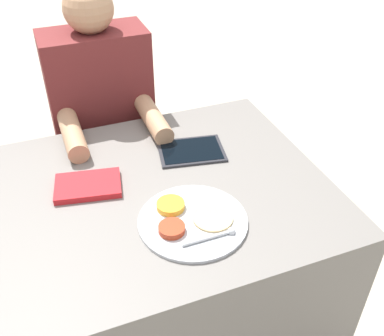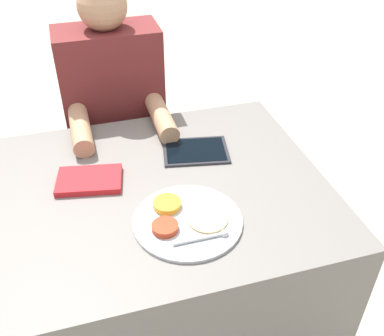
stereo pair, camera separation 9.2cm
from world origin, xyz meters
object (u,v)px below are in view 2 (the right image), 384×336
(red_notebook, at_px, (89,180))
(person_diner, at_px, (118,138))
(thali_tray, at_px, (186,220))
(tablet_device, at_px, (196,151))

(red_notebook, relative_size, person_diner, 0.18)
(thali_tray, bearing_deg, tablet_device, 68.78)
(thali_tray, distance_m, red_notebook, 0.34)
(red_notebook, bearing_deg, person_diner, 73.51)
(person_diner, bearing_deg, red_notebook, -106.49)
(red_notebook, distance_m, person_diner, 0.54)
(thali_tray, relative_size, tablet_device, 1.25)
(thali_tray, distance_m, person_diner, 0.77)
(tablet_device, relative_size, person_diner, 0.20)
(person_diner, bearing_deg, thali_tray, -82.92)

